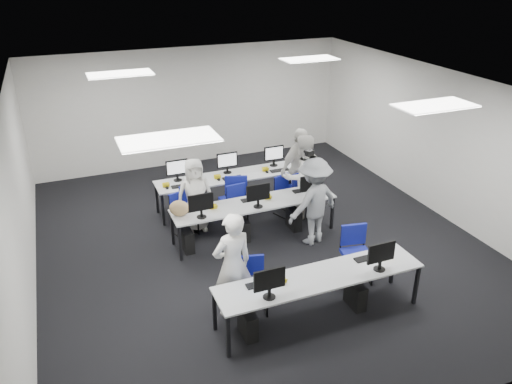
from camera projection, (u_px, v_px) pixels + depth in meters
name	position (u px, v px, depth m)	size (l,w,h in m)	color
room	(259.00, 169.00, 9.00)	(9.00, 9.02, 3.00)	black
ceiling_panels	(259.00, 88.00, 8.37)	(5.20, 4.60, 0.02)	white
desk_front	(320.00, 279.00, 7.34)	(3.20, 0.70, 0.73)	silver
desk_mid	(255.00, 205.00, 9.52)	(3.20, 0.70, 0.73)	silver
desk_back	(230.00, 178.00, 10.70)	(3.20, 0.70, 0.73)	silver
equipment_front	(308.00, 300.00, 7.40)	(2.51, 0.41, 1.19)	#0D39B1
equipment_mid	(246.00, 222.00, 9.58)	(2.91, 0.41, 1.19)	white
equipment_back	(238.00, 190.00, 10.91)	(2.91, 0.41, 1.19)	white
chair_0	(253.00, 294.00, 7.67)	(0.52, 0.55, 0.86)	navy
chair_1	(356.00, 264.00, 8.39)	(0.54, 0.58, 0.94)	navy
chair_2	(184.00, 221.00, 9.80)	(0.52, 0.55, 0.83)	navy
chair_3	(237.00, 210.00, 10.15)	(0.62, 0.64, 0.97)	navy
chair_4	(287.00, 203.00, 10.53)	(0.55, 0.57, 0.85)	navy
chair_5	(193.00, 211.00, 10.14)	(0.60, 0.62, 0.92)	navy
chair_6	(232.00, 208.00, 10.30)	(0.47, 0.51, 0.88)	navy
chair_7	(295.00, 197.00, 10.70)	(0.55, 0.59, 0.95)	navy
handbag	(179.00, 208.00, 8.97)	(0.36, 0.23, 0.30)	#A47E55
student_0	(232.00, 265.00, 7.35)	(0.63, 0.41, 1.72)	white
student_1	(302.00, 176.00, 10.24)	(0.87, 0.68, 1.78)	white
student_2	(195.00, 195.00, 9.76)	(0.74, 0.48, 1.51)	white
student_3	(298.00, 168.00, 10.65)	(1.04, 0.43, 1.77)	white
photographer	(314.00, 202.00, 9.27)	(1.10, 0.63, 1.71)	gray
dslr_camera	(309.00, 153.00, 9.01)	(0.14, 0.18, 0.10)	black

